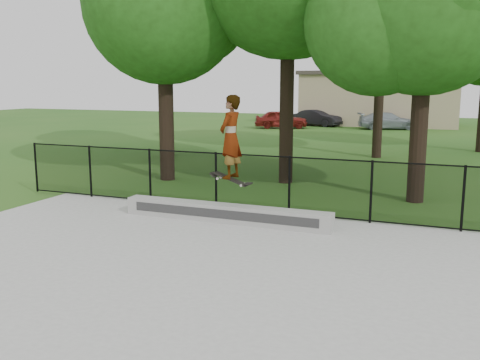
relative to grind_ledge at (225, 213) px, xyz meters
The scene contains 9 objects.
ground 4.86m from the grind_ledge, 75.42° to the right, with size 100.00×100.00×0.00m, color #235618.
concrete_slab 4.86m from the grind_ledge, 75.42° to the right, with size 14.00×12.00×0.06m, color #A09F9A.
grind_ledge is the anchor object (origin of this frame).
car_a 28.03m from the grind_ledge, 104.84° to the left, with size 1.59×3.92×1.34m, color maroon.
car_b 30.56m from the grind_ledge, 99.69° to the left, with size 1.35×3.51×1.28m, color black.
car_c 29.08m from the grind_ledge, 89.24° to the left, with size 1.73×3.92×1.24m, color #8A939C.
skater_airborne 1.81m from the grind_ledge, ahead, with size 0.80×0.74×2.14m.
chainlink_fence 1.80m from the grind_ledge, 44.47° to the left, with size 16.06×0.06×1.50m.
distant_building 33.36m from the grind_ledge, 91.34° to the left, with size 12.40×6.40×4.30m.
Camera 1 is at (3.72, -6.65, 3.32)m, focal length 40.00 mm.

